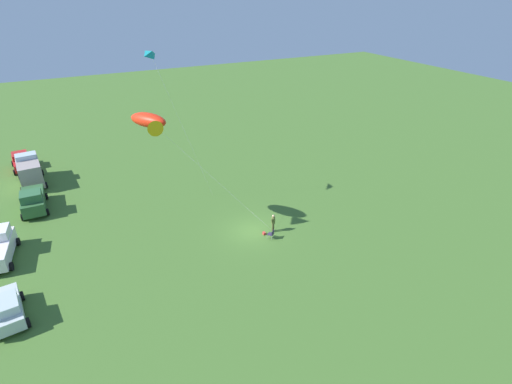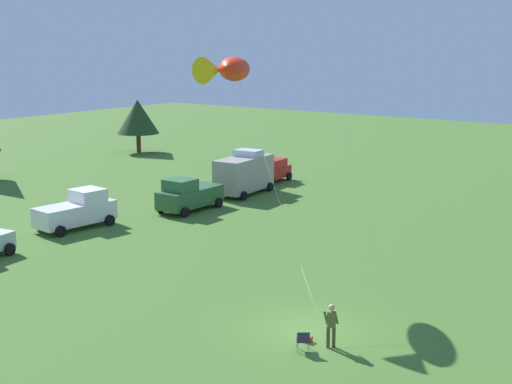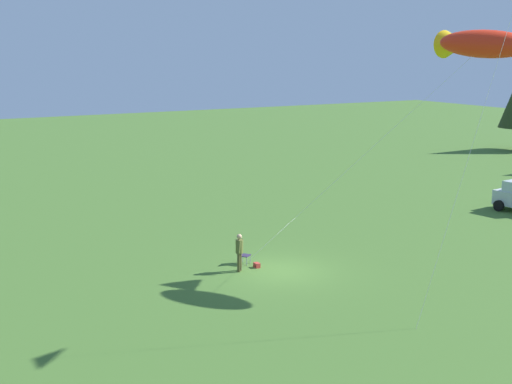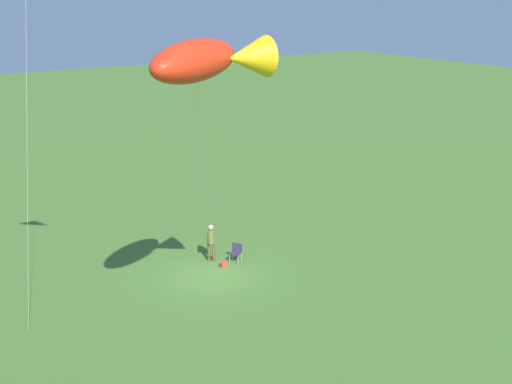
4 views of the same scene
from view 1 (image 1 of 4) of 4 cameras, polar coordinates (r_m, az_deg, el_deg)
The scene contains 10 objects.
ground_plane at distance 36.47m, azimuth -0.51°, elevation -5.59°, with size 160.00×160.00×0.00m, color #426A29.
person_kite_flyer at distance 35.91m, azimuth 2.47°, elevation -4.26°, with size 0.53×0.53×1.74m.
folding_chair at distance 35.25m, azimuth 2.23°, elevation -5.97°, with size 0.67×0.67×0.82m.
backpack_on_grass at distance 35.95m, azimuth 1.17°, elevation -5.93°, with size 0.32×0.22×0.22m, color #B6352D.
car_silver_compact at distance 32.00m, azimuth -32.12°, elevation -13.96°, with size 4.40×2.68×1.89m.
truck_green_flatbed at distance 44.88m, azimuth -29.24°, elevation -1.03°, with size 5.01×2.41×2.34m.
van_motorhome_grey at distance 50.82m, azimuth -29.62°, elevation 2.72°, with size 5.56×2.97×3.34m.
car_red_sedan at distance 55.94m, azimuth -30.50°, elevation 3.80°, with size 4.35×2.55×1.89m.
kite_large_fish at distance 33.76m, azimuth -14.99°, elevation 9.70°, with size 7.79×10.38×10.79m.
kite_delta_teal at distance 37.10m, azimuth -14.55°, elevation 18.52°, with size 1.51×5.40×15.07m.
Camera 1 is at (-27.44, 13.30, 20.00)m, focal length 28.00 mm.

